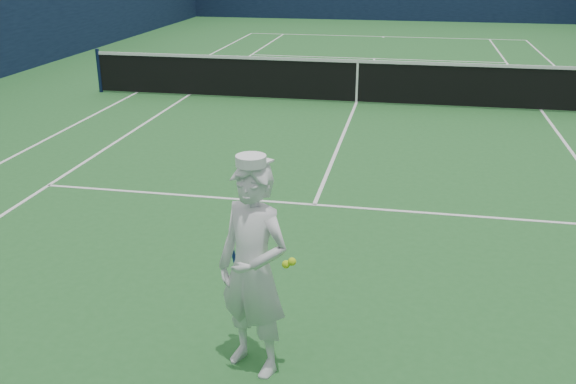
# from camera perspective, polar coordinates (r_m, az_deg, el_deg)

# --- Properties ---
(ground) EXTENTS (80.00, 80.00, 0.00)m
(ground) POSITION_cam_1_polar(r_m,az_deg,el_deg) (15.16, 6.08, 7.86)
(ground) COLOR #246129
(ground) RESTS_ON ground
(court_markings) EXTENTS (11.03, 23.83, 0.01)m
(court_markings) POSITION_cam_1_polar(r_m,az_deg,el_deg) (15.16, 6.09, 7.87)
(court_markings) COLOR white
(court_markings) RESTS_ON ground
(windscreen_fence) EXTENTS (20.12, 36.12, 4.00)m
(windscreen_fence) POSITION_cam_1_polar(r_m,az_deg,el_deg) (14.84, 6.39, 15.40)
(windscreen_fence) COLOR #0E1936
(windscreen_fence) RESTS_ON ground
(tennis_net) EXTENTS (12.88, 0.09, 1.07)m
(tennis_net) POSITION_cam_1_polar(r_m,az_deg,el_deg) (15.04, 6.17, 9.92)
(tennis_net) COLOR #141E4C
(tennis_net) RESTS_ON ground
(tennis_player) EXTENTS (0.80, 0.75, 1.93)m
(tennis_player) POSITION_cam_1_polar(r_m,az_deg,el_deg) (5.32, -3.11, -6.92)
(tennis_player) COLOR white
(tennis_player) RESTS_ON ground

